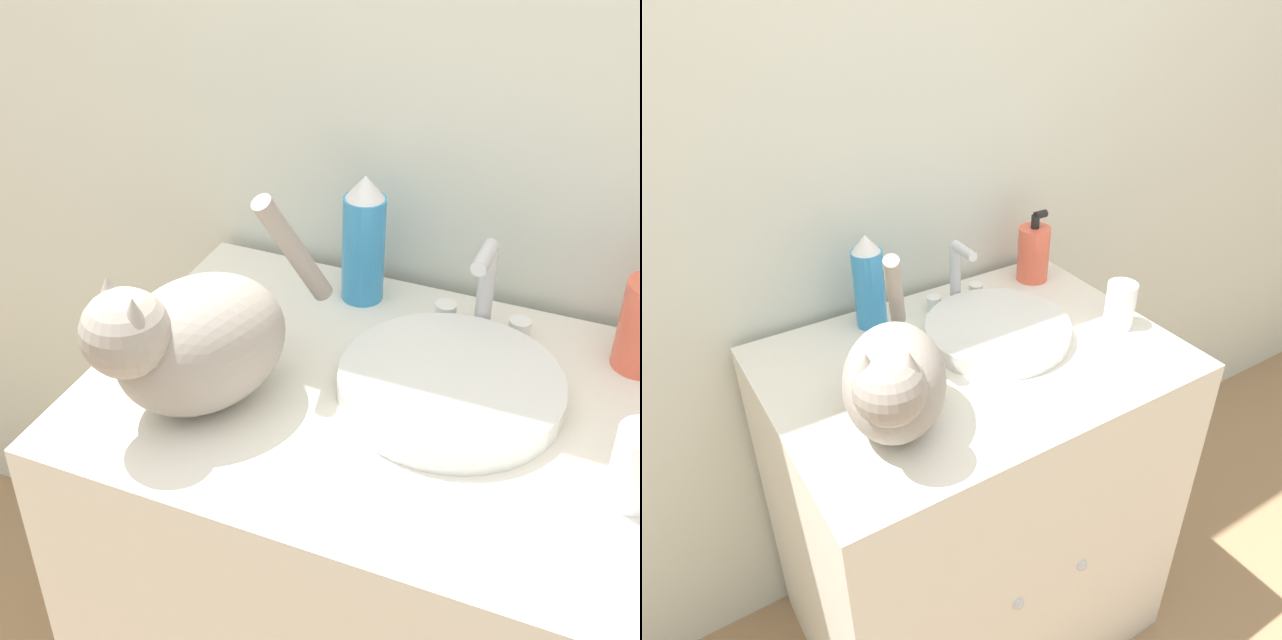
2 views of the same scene
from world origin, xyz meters
The scene contains 7 objects.
wall_back centered at (0.00, 0.61, 1.25)m, with size 6.00×0.05×2.50m.
vanity_cabinet centered at (0.00, 0.28, 0.41)m, with size 0.79×0.58×0.82m.
sink_basin centered at (0.08, 0.31, 0.84)m, with size 0.30×0.30×0.04m.
faucet centered at (0.08, 0.47, 0.89)m, with size 0.14×0.09×0.16m.
cat centered at (-0.22, 0.17, 0.93)m, with size 0.26×0.35×0.26m.
spray_bottle centered at (-0.11, 0.50, 0.92)m, with size 0.06×0.06×0.20m.
cup centered at (0.32, 0.22, 0.87)m, with size 0.06×0.06×0.10m.
Camera 1 is at (0.28, -0.60, 1.57)m, focal length 50.00 mm.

